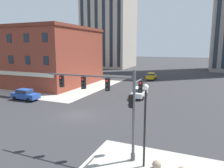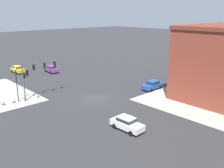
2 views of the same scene
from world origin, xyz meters
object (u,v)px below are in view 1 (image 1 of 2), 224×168
Objects in this scene: street_lamp_corner_near at (145,117)px; car_cross_westbound at (25,94)px; traffic_signal_main at (113,98)px; car_main_northbound_near at (139,92)px; bollard_sphere_curb_a at (157,165)px; car_main_southbound_far at (151,76)px.

street_lamp_corner_near reaches higher than car_cross_westbound.
traffic_signal_main is 19.06m from car_main_northbound_near.
car_main_northbound_near is 17.78m from car_cross_westbound.
street_lamp_corner_near is 1.28× the size of car_cross_westbound.
traffic_signal_main is at bearing 169.07° from bollard_sphere_curb_a.
bollard_sphere_curb_a is 0.11× the size of street_lamp_corner_near.
car_main_northbound_near is at bearing 99.33° from traffic_signal_main.
traffic_signal_main is at bearing -80.67° from car_main_northbound_near.
car_main_northbound_near reaches higher than bollard_sphere_curb_a.
street_lamp_corner_near reaches higher than car_main_northbound_near.
traffic_signal_main is at bearing -81.96° from car_main_southbound_far.
car_main_northbound_near is 1.01× the size of car_main_southbound_far.
traffic_signal_main is 1.64× the size of car_main_southbound_far.
car_main_northbound_near is at bearing 108.63° from bollard_sphere_curb_a.
car_cross_westbound is at bearing 151.23° from traffic_signal_main.
car_cross_westbound is (-13.39, -28.20, 0.00)m from car_main_southbound_far.
bollard_sphere_curb_a is (3.42, -0.66, -4.09)m from traffic_signal_main.
traffic_signal_main is 1.27× the size of street_lamp_corner_near.
bollard_sphere_curb_a is 0.14× the size of car_cross_westbound.
street_lamp_corner_near is 1.28× the size of car_main_northbound_near.
traffic_signal_main is 1.62× the size of car_main_northbound_near.
traffic_signal_main is 21.77m from car_cross_westbound.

